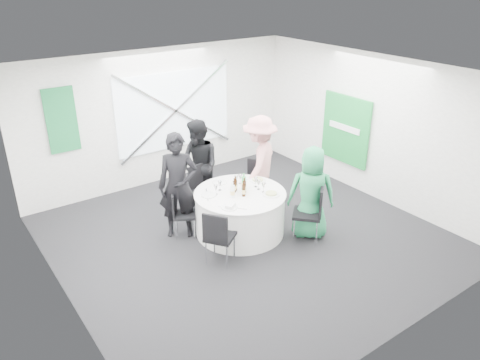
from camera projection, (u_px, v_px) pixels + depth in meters
floor at (247, 237)px, 8.03m from camera, size 6.00×6.00×0.00m
ceiling at (248, 73)px, 6.87m from camera, size 6.00×6.00×0.00m
wall_back at (161, 117)px, 9.67m from camera, size 6.00×0.00×6.00m
wall_front at (406, 244)px, 5.24m from camera, size 6.00×0.00×6.00m
wall_left at (55, 214)px, 5.86m from camera, size 0.00×6.00×6.00m
wall_right at (372, 127)px, 9.04m from camera, size 0.00×6.00×6.00m
window_panel at (175, 110)px, 9.76m from camera, size 2.60×0.03×1.60m
window_brace_a at (176, 111)px, 9.73m from camera, size 2.63×0.05×1.84m
window_brace_b at (176, 111)px, 9.73m from camera, size 2.63×0.05×1.84m
green_banner at (62, 120)px, 8.45m from camera, size 0.55×0.04×1.20m
green_sign at (345, 130)px, 9.54m from camera, size 0.05×1.20×1.40m
banquet_table at (240, 213)px, 8.02m from camera, size 1.56×1.56×0.76m
chair_back at (201, 186)px, 8.64m from camera, size 0.47×0.48×0.92m
chair_back_left at (180, 211)px, 7.89m from camera, size 0.51×0.51×0.82m
chair_back_right at (256, 180)px, 8.86m from camera, size 0.59×0.58×0.92m
chair_front_right at (313, 209)px, 7.71m from camera, size 0.64×0.64×1.00m
chair_front_left at (218, 234)px, 7.07m from camera, size 0.59×0.58×0.92m
person_man_back_left at (178, 186)px, 7.75m from camera, size 0.80×0.73×1.83m
person_man_back at (199, 166)px, 8.68m from camera, size 0.51×0.86×1.73m
person_woman_pink at (259, 162)px, 8.77m from camera, size 1.25×1.10×1.78m
person_woman_green at (311, 193)px, 7.77m from camera, size 0.93×0.90×1.61m
plate_back at (220, 182)px, 8.24m from camera, size 0.26×0.26×0.01m
plate_back_left at (209, 195)px, 7.78m from camera, size 0.25×0.25×0.01m
plate_back_right at (258, 180)px, 8.30m from camera, size 0.29×0.29×0.04m
plate_front_right at (271, 194)px, 7.80m from camera, size 0.29×0.29×0.04m
plate_front_left at (229, 207)px, 7.38m from camera, size 0.26×0.26×0.01m
napkin at (230, 205)px, 7.37m from camera, size 0.21×0.19×0.05m
beer_bottle_a at (234, 187)px, 7.86m from camera, size 0.06×0.06×0.26m
beer_bottle_b at (235, 185)px, 7.92m from camera, size 0.06×0.06×0.25m
beer_bottle_c at (244, 187)px, 7.83m from camera, size 0.06×0.06×0.27m
beer_bottle_d at (244, 191)px, 7.72m from camera, size 0.06×0.06×0.26m
green_water_bottle at (244, 183)px, 7.94m from camera, size 0.08×0.08×0.30m
clear_water_bottle at (232, 191)px, 7.68m from camera, size 0.08×0.08×0.27m
wine_glass_a at (240, 177)px, 8.16m from camera, size 0.07×0.07×0.17m
wine_glass_b at (259, 183)px, 7.95m from camera, size 0.07×0.07×0.17m
wine_glass_c at (236, 178)px, 8.11m from camera, size 0.07×0.07×0.17m
wine_glass_d at (216, 188)px, 7.77m from camera, size 0.07×0.07×0.17m
wine_glass_e at (220, 183)px, 7.91m from camera, size 0.07×0.07×0.17m
wine_glass_f at (256, 180)px, 8.04m from camera, size 0.07×0.07×0.17m
wine_glass_g at (264, 185)px, 7.84m from camera, size 0.07×0.07×0.17m
fork_a at (222, 207)px, 7.41m from camera, size 0.11×0.12×0.01m
knife_a at (242, 209)px, 7.34m from camera, size 0.11×0.12×0.01m
fork_b at (206, 191)px, 7.94m from camera, size 0.08×0.14×0.01m
knife_b at (208, 199)px, 7.65m from camera, size 0.09×0.14×0.01m
fork_c at (263, 182)px, 8.24m from camera, size 0.08×0.14×0.01m
knife_c at (244, 179)px, 8.38m from camera, size 0.09×0.14×0.01m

